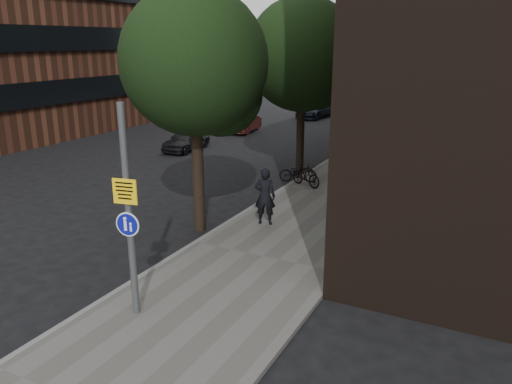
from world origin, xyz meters
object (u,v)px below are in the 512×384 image
Objects in this scene: pedestrian at (265,196)px; parked_car_near at (186,139)px; parked_bike_facade_near at (371,199)px; signpost at (129,213)px.

parked_car_near is (-9.22, 8.83, -0.46)m from pedestrian.
pedestrian reaches higher than parked_bike_facade_near.
parked_bike_facade_near is 0.53× the size of parked_car_near.
signpost is at bearing 161.46° from parked_bike_facade_near.
parked_car_near is at bearing -59.63° from pedestrian.
parked_car_near is (-9.14, 15.15, -1.85)m from signpost.
parked_bike_facade_near is at bearing -32.00° from parked_car_near.
parked_car_near is at bearing 109.91° from signpost.
signpost reaches higher than parked_bike_facade_near.
pedestrian is at bearing -48.59° from parked_car_near.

